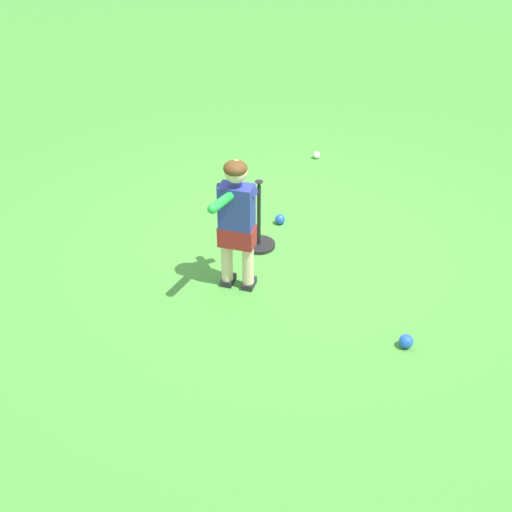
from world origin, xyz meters
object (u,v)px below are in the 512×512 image
at_px(play_ball_behind_batter, 280,219).
at_px(batting_tee, 259,236).
at_px(play_ball_by_bucket, 406,341).
at_px(play_ball_near_batter, 317,155).
at_px(child_batter, 236,214).

xyz_separation_m(play_ball_behind_batter, batting_tee, (0.35, 0.25, 0.06)).
bearing_deg(play_ball_by_bucket, batting_tee, -80.73).
height_order(play_ball_near_batter, play_ball_by_bucket, play_ball_by_bucket).
bearing_deg(child_batter, play_ball_near_batter, -137.13).
distance_m(play_ball_behind_batter, batting_tee, 0.43).
bearing_deg(play_ball_by_bucket, child_batter, -60.11).
bearing_deg(batting_tee, play_ball_near_batter, -137.91).
height_order(play_ball_behind_batter, batting_tee, batting_tee).
distance_m(child_batter, play_ball_behind_batter, 1.20).
xyz_separation_m(child_batter, play_ball_near_batter, (-1.82, -1.69, -0.61)).
bearing_deg(play_ball_near_batter, play_ball_behind_batter, 44.20).
xyz_separation_m(play_ball_near_batter, play_ball_behind_batter, (1.04, 1.01, 0.01)).
bearing_deg(batting_tee, child_batter, 45.28).
bearing_deg(play_ball_near_batter, child_batter, 42.87).
height_order(play_ball_behind_batter, play_ball_by_bucket, play_ball_by_bucket).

